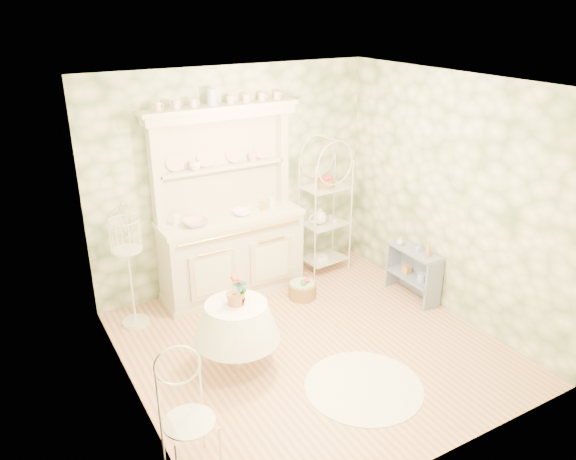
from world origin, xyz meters
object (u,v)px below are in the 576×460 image
round_table (237,340)px  bakers_rack (325,209)px  side_shelf (413,274)px  birdcage_stand (129,269)px  floor_basket (302,290)px  cafe_chair (189,416)px  kitchen_dresser (230,205)px

round_table → bakers_rack: bearing=36.3°
bakers_rack → side_shelf: bakers_rack is taller
bakers_rack → birdcage_stand: bearing=176.3°
birdcage_stand → floor_basket: (1.94, -0.42, -0.58)m
round_table → cafe_chair: bearing=-130.9°
side_shelf → floor_basket: size_ratio=2.21×
kitchen_dresser → floor_basket: bearing=-40.3°
round_table → birdcage_stand: (-0.65, 1.31, 0.37)m
round_table → birdcage_stand: birdcage_stand is taller
cafe_chair → floor_basket: size_ratio=3.24×
side_shelf → floor_basket: side_shelf is taller
kitchen_dresser → birdcage_stand: (-1.27, -0.14, -0.46)m
bakers_rack → floor_basket: bearing=-147.3°
kitchen_dresser → bakers_rack: 1.36m
kitchen_dresser → floor_basket: kitchen_dresser is taller
cafe_chair → birdcage_stand: 2.33m
bakers_rack → birdcage_stand: (-2.60, -0.12, -0.17)m
round_table → floor_basket: (1.28, 0.89, -0.22)m
bakers_rack → floor_basket: (-0.67, -0.54, -0.75)m
cafe_chair → floor_basket: bearing=55.6°
kitchen_dresser → round_table: kitchen_dresser is taller
side_shelf → birdcage_stand: 3.32m
cafe_chair → floor_basket: (2.14, 1.89, -0.40)m
kitchen_dresser → bakers_rack: bearing=-1.0°
kitchen_dresser → round_table: (-0.62, -1.45, -0.83)m
kitchen_dresser → cafe_chair: 2.93m
round_table → floor_basket: size_ratio=2.04×
bakers_rack → side_shelf: bearing=-72.5°
side_shelf → cafe_chair: size_ratio=0.68×
cafe_chair → birdcage_stand: bearing=99.1°
side_shelf → birdcage_stand: birdcage_stand is taller
round_table → side_shelf: bearing=5.8°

